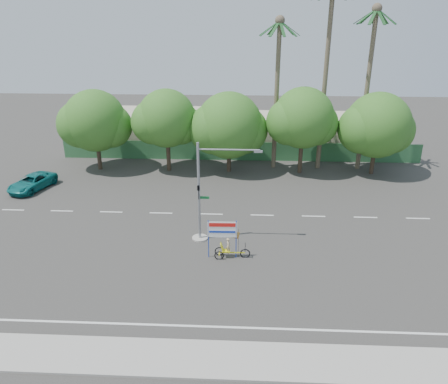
{
  "coord_description": "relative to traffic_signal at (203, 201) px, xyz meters",
  "views": [
    {
      "loc": [
        0.5,
        -22.93,
        14.86
      ],
      "look_at": [
        -0.82,
        4.2,
        3.5
      ],
      "focal_mm": 35.0,
      "sensor_mm": 36.0,
      "label": 1
    }
  ],
  "objects": [
    {
      "name": "trike_billboard",
      "position": [
        1.66,
        -2.4,
        -1.83
      ],
      "size": [
        2.74,
        0.64,
        2.69
      ],
      "rotation": [
        0.0,
        0.0,
        0.02
      ],
      "color": "black",
      "rests_on": "ground"
    },
    {
      "name": "tree_far_left",
      "position": [
        -11.85,
        14.02,
        1.84
      ],
      "size": [
        7.14,
        6.0,
        7.96
      ],
      "color": "#473828",
      "rests_on": "ground"
    },
    {
      "name": "building_left",
      "position": [
        -7.8,
        22.02,
        -0.92
      ],
      "size": [
        12.0,
        8.0,
        4.0
      ],
      "primitive_type": "cube",
      "color": "#BDB296",
      "rests_on": "ground"
    },
    {
      "name": "building_right",
      "position": [
        10.2,
        22.02,
        -1.12
      ],
      "size": [
        14.0,
        8.0,
        3.6
      ],
      "primitive_type": "cube",
      "color": "#BDB296",
      "rests_on": "ground"
    },
    {
      "name": "sidewalk_near",
      "position": [
        2.2,
        -11.48,
        -2.86
      ],
      "size": [
        50.0,
        2.4,
        0.12
      ],
      "primitive_type": "cube",
      "color": "gray",
      "rests_on": "ground"
    },
    {
      "name": "traffic_signal",
      "position": [
        0.0,
        0.0,
        0.0
      ],
      "size": [
        4.72,
        1.1,
        7.0
      ],
      "color": "gray",
      "rests_on": "ground"
    },
    {
      "name": "tree_far_right",
      "position": [
        15.15,
        14.02,
        1.73
      ],
      "size": [
        7.38,
        6.2,
        7.94
      ],
      "color": "#473828",
      "rests_on": "ground"
    },
    {
      "name": "fence",
      "position": [
        2.2,
        17.52,
        -1.92
      ],
      "size": [
        38.0,
        0.08,
        2.0
      ],
      "primitive_type": "cube",
      "color": "#336B3D",
      "rests_on": "ground"
    },
    {
      "name": "tree_left",
      "position": [
        -4.85,
        14.02,
        2.14
      ],
      "size": [
        6.66,
        5.6,
        8.07
      ],
      "color": "#473828",
      "rests_on": "ground"
    },
    {
      "name": "tree_right",
      "position": [
        8.15,
        14.02,
        2.32
      ],
      "size": [
        6.9,
        5.8,
        8.36
      ],
      "color": "#473828",
      "rests_on": "ground"
    },
    {
      "name": "palm_mid",
      "position": [
        14.2,
        15.52,
        6.48
      ],
      "size": [
        3.73,
        3.79,
        15.45
      ],
      "color": "#70604C",
      "rests_on": "ground"
    },
    {
      "name": "ground",
      "position": [
        2.2,
        -3.98,
        -2.92
      ],
      "size": [
        120.0,
        120.0,
        0.0
      ],
      "primitive_type": "plane",
      "color": "#33302D",
      "rests_on": "ground"
    },
    {
      "name": "tree_center",
      "position": [
        1.14,
        14.02,
        1.55
      ],
      "size": [
        7.62,
        6.4,
        7.85
      ],
      "color": "#473828",
      "rests_on": "ground"
    },
    {
      "name": "palm_tall",
      "position": [
        10.2,
        15.52,
        7.55
      ],
      "size": [
        3.73,
        3.79,
        17.45
      ],
      "color": "#70604C",
      "rests_on": "ground"
    },
    {
      "name": "palm_short",
      "position": [
        5.7,
        15.52,
        5.94
      ],
      "size": [
        3.73,
        3.79,
        14.45
      ],
      "color": "#70604C",
      "rests_on": "ground"
    },
    {
      "name": "pickup_truck",
      "position": [
        -16.16,
        8.4,
        -2.26
      ],
      "size": [
        3.45,
        5.17,
        1.32
      ],
      "primitive_type": "imported",
      "rotation": [
        0.0,
        0.0,
        -0.29
      ],
      "color": "#0F6B68",
      "rests_on": "ground"
    }
  ]
}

